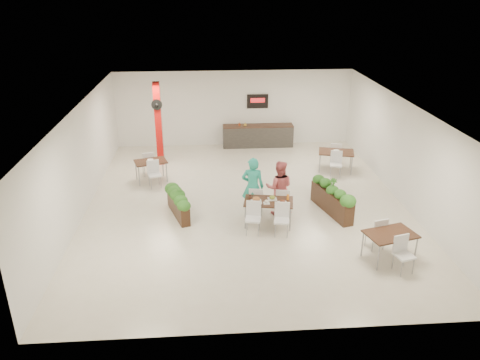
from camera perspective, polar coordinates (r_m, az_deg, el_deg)
name	(u,v)px	position (r m, az deg, el deg)	size (l,w,h in m)	color
ground	(246,203)	(15.05, 0.70, -2.87)	(12.00, 12.00, 0.00)	beige
room_shell	(246,144)	(14.29, 0.74, 4.39)	(10.10, 12.10, 3.22)	white
red_column	(159,123)	(18.06, -9.90, 6.83)	(0.40, 0.41, 3.20)	#AF0E0B
service_counter	(258,135)	(20.20, 2.19, 5.48)	(3.00, 0.64, 2.20)	#2B2826
main_table	(268,204)	(13.55, 3.46, -3.00)	(1.52, 1.81, 0.92)	black
diner_man	(253,187)	(13.98, 1.56, -0.83)	(0.67, 0.44, 1.85)	teal
diner_woman	(279,188)	(14.10, 4.79, -0.97)	(0.83, 0.65, 1.71)	#D25D61
planter_left	(178,201)	(14.22, -7.57, -2.52)	(0.82, 1.68, 0.91)	black
planter_right	(332,197)	(14.55, 11.14, -2.05)	(0.88, 2.07, 1.12)	black
side_table_a	(151,164)	(16.83, -10.82, 1.88)	(1.26, 1.67, 0.92)	black
side_table_b	(336,154)	(17.83, 11.63, 3.07)	(1.45, 1.67, 0.92)	black
side_table_c	(390,238)	(12.46, 17.83, -6.70)	(1.40, 1.67, 0.92)	black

